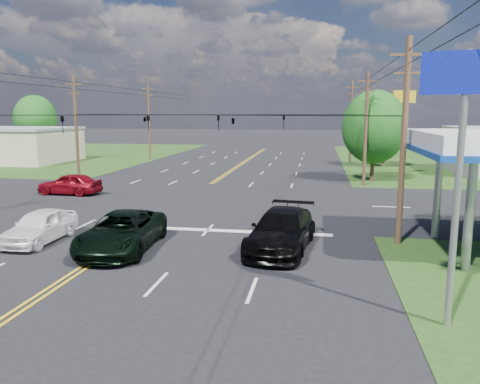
% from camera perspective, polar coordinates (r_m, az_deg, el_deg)
% --- Properties ---
extents(ground, '(280.00, 280.00, 0.00)m').
position_cam_1_polar(ground, '(33.31, -6.59, -1.05)').
color(ground, black).
rests_on(ground, ground).
extents(grass_nw, '(46.00, 48.00, 0.03)m').
position_cam_1_polar(grass_nw, '(77.53, -25.28, 4.19)').
color(grass_nw, '#203D13').
rests_on(grass_nw, ground).
extents(stop_bar, '(10.00, 0.50, 0.02)m').
position_cam_1_polar(stop_bar, '(24.58, -0.52, -4.84)').
color(stop_bar, silver).
rests_on(stop_bar, ground).
extents(retail_nw, '(16.00, 11.00, 4.00)m').
position_cam_1_polar(retail_nw, '(66.37, -26.75, 5.05)').
color(retail_nw, tan).
rests_on(retail_nw, ground).
extents(pole_se, '(1.60, 0.28, 9.50)m').
position_cam_1_polar(pole_se, '(22.78, 19.33, 6.01)').
color(pole_se, '#412A1B').
rests_on(pole_se, ground).
extents(pole_nw, '(1.60, 0.28, 9.50)m').
position_cam_1_polar(pole_nw, '(46.12, -19.35, 7.59)').
color(pole_nw, '#412A1B').
rests_on(pole_nw, ground).
extents(pole_ne, '(1.60, 0.28, 9.50)m').
position_cam_1_polar(pole_ne, '(40.62, 15.10, 7.59)').
color(pole_ne, '#412A1B').
rests_on(pole_ne, ground).
extents(pole_left_far, '(1.60, 0.28, 10.00)m').
position_cam_1_polar(pole_left_far, '(63.43, -11.03, 8.60)').
color(pole_left_far, '#412A1B').
rests_on(pole_left_far, ground).
extents(pole_right_far, '(1.60, 0.28, 10.00)m').
position_cam_1_polar(pole_right_far, '(59.56, 13.39, 8.46)').
color(pole_right_far, '#412A1B').
rests_on(pole_right_far, ground).
extents(span_wire_signals, '(26.00, 18.00, 1.13)m').
position_cam_1_polar(span_wire_signals, '(32.74, -6.80, 9.32)').
color(span_wire_signals, black).
rests_on(span_wire_signals, ground).
extents(power_lines, '(26.04, 100.00, 0.64)m').
position_cam_1_polar(power_lines, '(30.92, -7.97, 14.11)').
color(power_lines, black).
rests_on(power_lines, ground).
extents(tree_right_a, '(5.70, 5.70, 8.18)m').
position_cam_1_polar(tree_right_a, '(43.71, 16.04, 7.61)').
color(tree_right_a, '#412A1B').
rests_on(tree_right_a, ground).
extents(tree_right_b, '(4.94, 4.94, 7.09)m').
position_cam_1_polar(tree_right_b, '(55.94, 17.22, 7.26)').
color(tree_right_b, '#412A1B').
rests_on(tree_right_b, ground).
extents(tree_far_l, '(6.08, 6.08, 8.72)m').
position_cam_1_polar(tree_far_l, '(75.62, -23.68, 8.14)').
color(tree_far_l, '#412A1B').
rests_on(tree_far_l, ground).
extents(pickup_dkgreen, '(3.17, 6.25, 1.69)m').
position_cam_1_polar(pickup_dkgreen, '(21.84, -14.20, -4.71)').
color(pickup_dkgreen, black).
rests_on(pickup_dkgreen, ground).
extents(suv_black, '(3.23, 6.43, 1.79)m').
position_cam_1_polar(suv_black, '(21.28, 5.11, -4.68)').
color(suv_black, black).
rests_on(suv_black, ground).
extents(pickup_white, '(1.86, 4.60, 1.57)m').
position_cam_1_polar(pickup_white, '(24.44, -23.20, -3.83)').
color(pickup_white, white).
rests_on(pickup_white, ground).
extents(sedan_red, '(4.85, 2.12, 1.63)m').
position_cam_1_polar(sedan_red, '(37.75, -20.04, 0.94)').
color(sedan_red, maroon).
rests_on(sedan_red, ground).
extents(polesign_se, '(2.27, 0.85, 7.81)m').
position_cam_1_polar(polesign_se, '(14.13, 25.60, 8.67)').
color(polesign_se, '#A5A5AA').
rests_on(polesign_se, ground).
extents(polesign_ne, '(2.19, 1.06, 8.20)m').
position_cam_1_polar(polesign_ne, '(46.65, 19.31, 9.45)').
color(polesign_ne, '#A5A5AA').
rests_on(polesign_ne, ground).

